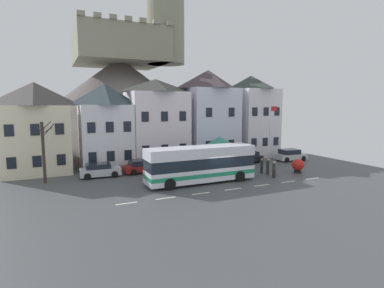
{
  "coord_description": "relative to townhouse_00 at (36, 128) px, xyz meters",
  "views": [
    {
      "loc": [
        -13.64,
        -23.51,
        7.08
      ],
      "look_at": [
        -0.99,
        4.05,
        3.17
      ],
      "focal_mm": 28.73,
      "sensor_mm": 36.0,
      "label": 1
    }
  ],
  "objects": [
    {
      "name": "parked_car_00",
      "position": [
        23.08,
        -4.5,
        -4.01
      ],
      "size": [
        3.96,
        2.23,
        1.36
      ],
      "rotation": [
        0.0,
        0.0,
        3.24
      ],
      "color": "black",
      "rests_on": "ground_plane"
    },
    {
      "name": "townhouse_01",
      "position": [
        6.93,
        -0.36,
        -0.0
      ],
      "size": [
        5.49,
        5.13,
        9.34
      ],
      "color": "white",
      "rests_on": "ground_plane"
    },
    {
      "name": "parked_car_02",
      "position": [
        18.24,
        -4.63,
        -3.99
      ],
      "size": [
        4.61,
        2.24,
        1.41
      ],
      "rotation": [
        0.0,
        0.0,
        0.08
      ],
      "color": "silver",
      "rests_on": "ground_plane"
    },
    {
      "name": "pedestrian_01",
      "position": [
        21.2,
        -10.79,
        -3.76
      ],
      "size": [
        0.34,
        0.3,
        1.65
      ],
      "color": "#38332D",
      "rests_on": "ground_plane"
    },
    {
      "name": "townhouse_04",
      "position": [
        26.98,
        0.61,
        0.85
      ],
      "size": [
        5.37,
        7.06,
        11.05
      ],
      "color": "white",
      "rests_on": "ground_plane"
    },
    {
      "name": "public_bench",
      "position": [
        19.74,
        -4.94,
        -4.2
      ],
      "size": [
        1.71,
        0.48,
        0.87
      ],
      "color": "#473828",
      "rests_on": "ground_plane"
    },
    {
      "name": "townhouse_00",
      "position": [
        0.0,
        0.0,
        0.0
      ],
      "size": [
        6.4,
        5.84,
        9.35
      ],
      "color": "beige",
      "rests_on": "ground_plane"
    },
    {
      "name": "bare_tree_00",
      "position": [
        0.67,
        -5.04,
        -1.73
      ],
      "size": [
        1.58,
        1.03,
        5.61
      ],
      "color": "#382D28",
      "rests_on": "ground_plane"
    },
    {
      "name": "parked_car_04",
      "position": [
        10.1,
        -4.51,
        -4.01
      ],
      "size": [
        4.61,
        2.12,
        1.36
      ],
      "rotation": [
        0.0,
        0.0,
        0.05
      ],
      "color": "maroon",
      "rests_on": "ground_plane"
    },
    {
      "name": "townhouse_03",
      "position": [
        20.15,
        0.4,
        1.07
      ],
      "size": [
        6.29,
        6.65,
        11.49
      ],
      "color": "silver",
      "rests_on": "ground_plane"
    },
    {
      "name": "pedestrian_02",
      "position": [
        20.87,
        -12.15,
        -3.8
      ],
      "size": [
        0.3,
        0.34,
        1.6
      ],
      "color": "#38332D",
      "rests_on": "ground_plane"
    },
    {
      "name": "harbour_buoy",
      "position": [
        24.53,
        -11.49,
        -3.86
      ],
      "size": [
        1.23,
        1.23,
        1.48
      ],
      "color": "black",
      "rests_on": "ground_plane"
    },
    {
      "name": "ground_plane",
      "position": [
        15.07,
        -11.89,
        -4.7
      ],
      "size": [
        40.0,
        60.0,
        0.07
      ],
      "color": "#484B4E"
    },
    {
      "name": "transit_bus",
      "position": [
        13.58,
        -10.84,
        -3.01
      ],
      "size": [
        10.18,
        2.67,
        3.31
      ],
      "rotation": [
        0.0,
        0.0,
        -0.0
      ],
      "color": "white",
      "rests_on": "ground_plane"
    },
    {
      "name": "pedestrian_03",
      "position": [
        21.46,
        -11.55,
        -3.75
      ],
      "size": [
        0.35,
        0.35,
        1.54
      ],
      "color": "#38332D",
      "rests_on": "ground_plane"
    },
    {
      "name": "pedestrian_00",
      "position": [
        21.08,
        -9.97,
        -3.89
      ],
      "size": [
        0.29,
        0.39,
        1.55
      ],
      "color": "#2D2D38",
      "rests_on": "ground_plane"
    },
    {
      "name": "parked_car_03",
      "position": [
        28.88,
        -5.58,
        -3.97
      ],
      "size": [
        3.98,
        2.22,
        1.45
      ],
      "rotation": [
        0.0,
        0.0,
        -0.07
      ],
      "color": "silver",
      "rests_on": "ground_plane"
    },
    {
      "name": "flagpole",
      "position": [
        25.22,
        -6.08,
        -0.65
      ],
      "size": [
        0.95,
        0.1,
        6.93
      ],
      "color": "silver",
      "rests_on": "ground_plane"
    },
    {
      "name": "townhouse_02",
      "position": [
        12.96,
        -0.01,
        0.36
      ],
      "size": [
        6.66,
        5.82,
        10.07
      ],
      "color": "white",
      "rests_on": "ground_plane"
    },
    {
      "name": "hilltop_castle",
      "position": [
        12.62,
        18.35,
        3.42
      ],
      "size": [
        40.26,
        40.26,
        24.05
      ],
      "color": "#625B59",
      "rests_on": "ground_plane"
    },
    {
      "name": "parked_car_01",
      "position": [
        5.52,
        -4.7,
        -4.01
      ],
      "size": [
        3.89,
        1.99,
        1.34
      ],
      "rotation": [
        0.0,
        0.0,
        -0.04
      ],
      "color": "silver",
      "rests_on": "ground_plane"
    },
    {
      "name": "bus_shelter",
      "position": [
        17.7,
        -6.95,
        -1.65
      ],
      "size": [
        3.6,
        3.6,
        3.7
      ],
      "color": "#473D33",
      "rests_on": "ground_plane"
    }
  ]
}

